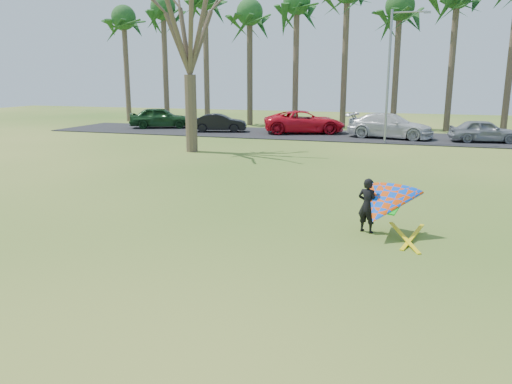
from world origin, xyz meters
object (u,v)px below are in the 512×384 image
(car_0, at_px, (160,117))
(car_3, at_px, (390,126))
(car_1, at_px, (219,123))
(car_2, at_px, (304,122))
(kite_flyer, at_px, (383,205))
(bare_tree_left, at_px, (188,22))
(car_4, at_px, (484,131))
(streetlight, at_px, (391,70))

(car_0, height_order, car_3, car_0)
(car_0, relative_size, car_1, 1.21)
(car_2, xyz_separation_m, kite_flyer, (7.23, -22.94, -0.03))
(car_0, xyz_separation_m, car_1, (5.63, -1.24, -0.16))
(bare_tree_left, distance_m, kite_flyer, 17.77)
(car_0, bearing_deg, car_4, -117.59)
(car_0, height_order, car_2, car_0)
(bare_tree_left, height_order, car_1, bare_tree_left)
(bare_tree_left, relative_size, car_3, 1.72)
(car_1, relative_size, car_2, 0.68)
(car_4, xyz_separation_m, kite_flyer, (-4.66, -21.40, 0.07))
(car_2, relative_size, car_4, 1.41)
(car_0, bearing_deg, kite_flyer, -163.79)
(car_4, bearing_deg, streetlight, 101.40)
(bare_tree_left, relative_size, car_0, 2.00)
(car_3, xyz_separation_m, kite_flyer, (1.10, -21.77, -0.04))
(bare_tree_left, bearing_deg, car_3, 42.93)
(car_0, height_order, kite_flyer, kite_flyer)
(car_1, distance_m, car_2, 6.35)
(bare_tree_left, height_order, streetlight, bare_tree_left)
(streetlight, height_order, car_1, streetlight)
(kite_flyer, bearing_deg, car_3, 92.90)
(car_3, bearing_deg, car_2, 89.91)
(bare_tree_left, relative_size, car_2, 1.66)
(kite_flyer, bearing_deg, bare_tree_left, 132.37)
(bare_tree_left, height_order, car_0, bare_tree_left)
(car_0, height_order, car_1, car_0)
(car_3, relative_size, kite_flyer, 2.36)
(bare_tree_left, bearing_deg, car_4, 29.69)
(streetlight, bearing_deg, car_1, 168.11)
(car_0, relative_size, car_4, 1.17)
(streetlight, relative_size, car_4, 1.93)
(car_2, height_order, kite_flyer, kite_flyer)
(car_2, relative_size, car_3, 1.04)
(bare_tree_left, xyz_separation_m, car_3, (10.15, 9.44, -6.04))
(streetlight, distance_m, car_2, 7.98)
(car_0, distance_m, car_1, 5.76)
(car_3, bearing_deg, kite_flyer, -166.38)
(car_1, bearing_deg, streetlight, -117.46)
(streetlight, height_order, car_4, streetlight)
(kite_flyer, bearing_deg, car_4, 77.73)
(car_3, bearing_deg, bare_tree_left, 143.65)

